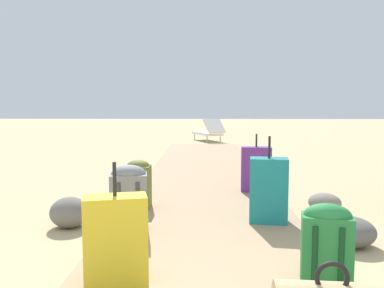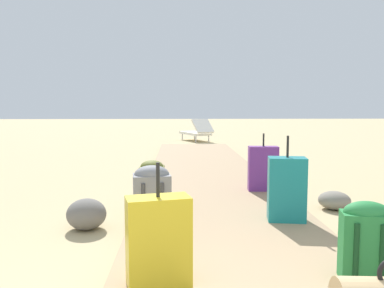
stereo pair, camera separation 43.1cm
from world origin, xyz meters
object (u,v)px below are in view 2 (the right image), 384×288
(suitcase_yellow, at_px, (158,241))
(suitcase_teal, at_px, (287,189))
(backpack_olive, at_px, (152,183))
(backpack_grey, at_px, (152,197))
(lounge_chair, at_px, (197,132))
(backpack_green, at_px, (366,239))
(suitcase_purple, at_px, (263,168))

(suitcase_yellow, bearing_deg, suitcase_teal, 49.10)
(backpack_olive, bearing_deg, backpack_grey, -86.40)
(backpack_grey, height_order, lounge_chair, lounge_chair)
(backpack_green, bearing_deg, lounge_chair, 92.96)
(suitcase_teal, distance_m, suitcase_purple, 1.42)
(suitcase_teal, distance_m, lounge_chair, 9.74)
(backpack_olive, height_order, backpack_green, backpack_olive)
(backpack_grey, xyz_separation_m, backpack_green, (1.47, -1.06, -0.04))
(suitcase_yellow, bearing_deg, lounge_chair, 85.98)
(backpack_green, bearing_deg, backpack_grey, 144.25)
(suitcase_teal, xyz_separation_m, backpack_olive, (-1.38, 0.54, -0.04))
(backpack_olive, bearing_deg, suitcase_teal, -21.43)
(suitcase_yellow, distance_m, backpack_grey, 1.07)
(backpack_green, bearing_deg, suitcase_teal, 95.84)
(backpack_olive, relative_size, suitcase_yellow, 0.68)
(backpack_grey, relative_size, lounge_chair, 0.37)
(backpack_olive, height_order, lounge_chair, lounge_chair)
(backpack_olive, height_order, suitcase_purple, suitcase_purple)
(backpack_grey, bearing_deg, suitcase_yellow, -84.11)
(backpack_grey, height_order, backpack_green, backpack_grey)
(suitcase_teal, height_order, backpack_green, suitcase_teal)
(backpack_olive, relative_size, lounge_chair, 0.32)
(backpack_grey, bearing_deg, lounge_chair, 84.94)
(suitcase_yellow, relative_size, lounge_chair, 0.48)
(suitcase_teal, bearing_deg, suitcase_purple, 87.37)
(suitcase_yellow, distance_m, backpack_green, 1.36)
(suitcase_teal, bearing_deg, lounge_chair, 92.55)
(suitcase_yellow, height_order, suitcase_purple, suitcase_yellow)
(suitcase_teal, bearing_deg, backpack_green, -84.16)
(suitcase_teal, relative_size, suitcase_purple, 1.10)
(backpack_green, relative_size, suitcase_purple, 0.69)
(backpack_olive, distance_m, suitcase_purple, 1.69)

